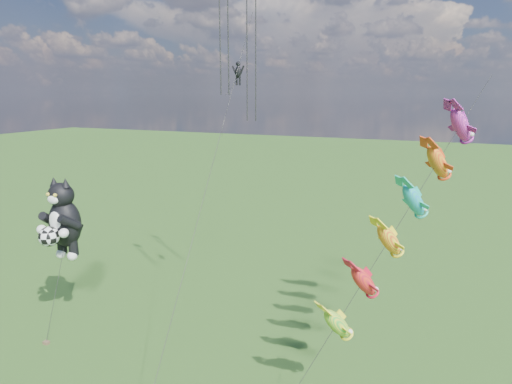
% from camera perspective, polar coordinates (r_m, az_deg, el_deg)
% --- Properties ---
extents(ground, '(300.00, 300.00, 0.00)m').
position_cam_1_polar(ground, '(34.48, -26.59, -18.45)').
color(ground, '#163C0F').
extents(cat_kite_rig, '(2.78, 4.25, 11.41)m').
position_cam_1_polar(cat_kite_rig, '(33.86, -24.43, -3.27)').
color(cat_kite_rig, brown).
rests_on(cat_kite_rig, ground).
extents(fish_windsock_rig, '(9.62, 12.88, 18.32)m').
position_cam_1_polar(fish_windsock_rig, '(25.24, 18.79, -3.63)').
color(fish_windsock_rig, brown).
rests_on(fish_windsock_rig, ground).
extents(parafoil_rig, '(2.41, 17.46, 25.07)m').
position_cam_1_polar(parafoil_rig, '(29.20, -2.60, 17.62)').
color(parafoil_rig, brown).
rests_on(parafoil_rig, ground).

